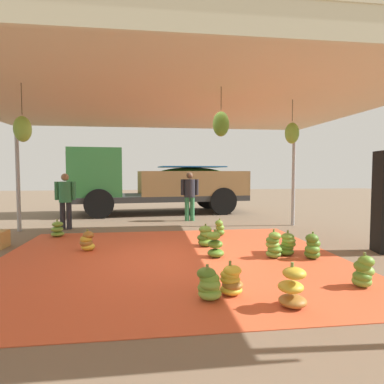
# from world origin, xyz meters

# --- Properties ---
(ground_plane) EXTENTS (40.00, 40.00, 0.00)m
(ground_plane) POSITION_xyz_m (0.00, 3.00, 0.00)
(ground_plane) COLOR brown
(tarp_orange) EXTENTS (6.19, 5.53, 0.01)m
(tarp_orange) POSITION_xyz_m (0.00, 0.00, 0.01)
(tarp_orange) COLOR #D1512D
(tarp_orange) RESTS_ON ground
(tent_canopy) EXTENTS (8.00, 7.00, 2.87)m
(tent_canopy) POSITION_xyz_m (0.00, -0.10, 2.78)
(tent_canopy) COLOR #9EA0A5
(tent_canopy) RESTS_ON ground
(banana_bunch_0) EXTENTS (0.40, 0.42, 0.43)m
(banana_bunch_0) POSITION_xyz_m (0.34, -1.91, 0.19)
(banana_bunch_0) COLOR #75A83D
(banana_bunch_0) RESTS_ON tarp_orange
(banana_bunch_1) EXTENTS (0.30, 0.30, 0.43)m
(banana_bunch_1) POSITION_xyz_m (1.32, 2.00, 0.19)
(banana_bunch_1) COLOR #518428
(banana_bunch_1) RESTS_ON tarp_orange
(banana_bunch_2) EXTENTS (0.38, 0.37, 0.43)m
(banana_bunch_2) POSITION_xyz_m (-1.61, 0.82, 0.19)
(banana_bunch_2) COLOR gold
(banana_bunch_2) RESTS_ON tarp_orange
(banana_bunch_3) EXTENTS (0.35, 0.37, 0.50)m
(banana_bunch_3) POSITION_xyz_m (2.51, -0.33, 0.23)
(banana_bunch_3) COLOR #477523
(banana_bunch_3) RESTS_ON tarp_orange
(banana_bunch_4) EXTENTS (0.37, 0.35, 0.48)m
(banana_bunch_4) POSITION_xyz_m (2.49, -1.76, 0.21)
(banana_bunch_4) COLOR #6B9E38
(banana_bunch_4) RESTS_ON tarp_orange
(banana_bunch_5) EXTENTS (0.43, 0.43, 0.47)m
(banana_bunch_5) POSITION_xyz_m (0.79, 0.93, 0.21)
(banana_bunch_5) COLOR #60932D
(banana_bunch_5) RESTS_ON tarp_orange
(banana_bunch_6) EXTENTS (0.44, 0.46, 0.53)m
(banana_bunch_6) POSITION_xyz_m (1.25, -2.28, 0.23)
(banana_bunch_6) COLOR #996628
(banana_bunch_6) RESTS_ON tarp_orange
(banana_bunch_7) EXTENTS (0.44, 0.44, 0.43)m
(banana_bunch_7) POSITION_xyz_m (-2.59, 2.37, 0.18)
(banana_bunch_7) COLOR #6B9E38
(banana_bunch_7) RESTS_ON tarp_orange
(banana_bunch_8) EXTENTS (0.39, 0.40, 0.43)m
(banana_bunch_8) POSITION_xyz_m (0.65, -1.79, 0.19)
(banana_bunch_8) COLOR gold
(banana_bunch_8) RESTS_ON tarp_orange
(banana_bunch_9) EXTENTS (0.38, 0.38, 0.52)m
(banana_bunch_9) POSITION_xyz_m (1.86, -0.16, 0.23)
(banana_bunch_9) COLOR #6B9E38
(banana_bunch_9) RESTS_ON tarp_orange
(banana_bunch_10) EXTENTS (0.38, 0.37, 0.47)m
(banana_bunch_10) POSITION_xyz_m (2.19, 0.01, 0.20)
(banana_bunch_10) COLOR #518428
(banana_bunch_10) RESTS_ON tarp_orange
(banana_bunch_11) EXTENTS (0.40, 0.40, 0.52)m
(banana_bunch_11) POSITION_xyz_m (0.81, 0.03, 0.23)
(banana_bunch_11) COLOR #518428
(banana_bunch_11) RESTS_ON tarp_orange
(cargo_truck_main) EXTENTS (6.62, 2.88, 2.40)m
(cargo_truck_main) POSITION_xyz_m (-0.26, 6.72, 1.20)
(cargo_truck_main) COLOR #2D2D2D
(cargo_truck_main) RESTS_ON ground
(worker_0) EXTENTS (0.57, 0.35, 1.56)m
(worker_0) POSITION_xyz_m (0.90, 4.58, 0.91)
(worker_0) COLOR #337A4C
(worker_0) RESTS_ON ground
(worker_1) EXTENTS (0.56, 0.34, 1.53)m
(worker_1) POSITION_xyz_m (-2.65, 3.46, 0.89)
(worker_1) COLOR #26262D
(worker_1) RESTS_ON ground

